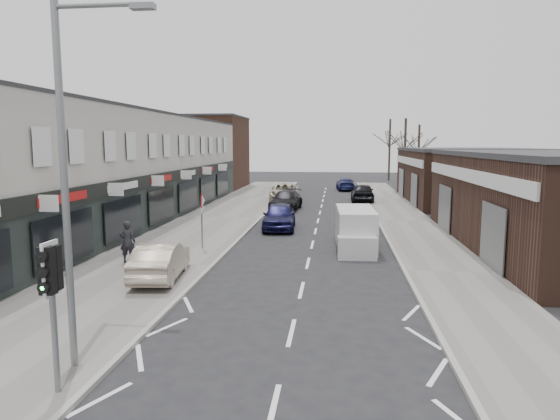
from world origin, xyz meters
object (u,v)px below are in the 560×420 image
(parked_car_left_b, at_px, (286,200))
(parked_car_right_b, at_px, (362,193))
(parked_car_right_a, at_px, (356,217))
(parked_car_right_c, at_px, (345,184))
(traffic_light, at_px, (51,282))
(sedan_on_pavement, at_px, (161,260))
(white_van, at_px, (355,230))
(pedestrian, at_px, (128,242))
(parked_car_left_c, at_px, (285,192))
(parked_car_left_a, at_px, (279,216))
(warning_sign, at_px, (202,205))
(street_lamp, at_px, (71,167))

(parked_car_left_b, xyz_separation_m, parked_car_right_b, (6.18, 6.06, 0.08))
(parked_car_right_a, height_order, parked_car_right_c, parked_car_right_a)
(traffic_light, relative_size, sedan_on_pavement, 0.75)
(traffic_light, height_order, white_van, traffic_light)
(pedestrian, bearing_deg, parked_car_left_b, -113.40)
(parked_car_left_c, height_order, parked_car_right_a, parked_car_left_c)
(traffic_light, distance_m, parked_car_left_a, 20.64)
(warning_sign, xyz_separation_m, parked_car_right_b, (8.66, 21.38, -1.38))
(parked_car_right_c, bearing_deg, street_lamp, 78.03)
(white_van, relative_size, parked_car_left_b, 0.99)
(traffic_light, xyz_separation_m, parked_car_right_b, (7.90, 35.40, -1.59))
(warning_sign, xyz_separation_m, pedestrian, (-2.38, -3.20, -1.19))
(street_lamp, bearing_deg, parked_car_right_a, 70.76)
(parked_car_right_b, height_order, parked_car_right_c, parked_car_right_b)
(parked_car_left_a, distance_m, parked_car_right_a, 4.66)
(street_lamp, bearing_deg, parked_car_left_a, 83.11)
(pedestrian, relative_size, parked_car_right_a, 0.41)
(warning_sign, relative_size, white_van, 0.53)
(parked_car_left_a, bearing_deg, parked_car_right_a, 5.02)
(traffic_light, relative_size, white_van, 0.61)
(traffic_light, distance_m, white_van, 16.72)
(traffic_light, xyz_separation_m, parked_car_left_b, (1.72, 29.34, -1.67))
(street_lamp, xyz_separation_m, sedan_on_pavement, (-0.77, 7.33, -3.82))
(parked_car_left_c, bearing_deg, warning_sign, -98.81)
(street_lamp, xyz_separation_m, parked_car_right_a, (6.94, 19.89, -3.91))
(parked_car_right_c, bearing_deg, parked_car_left_b, 70.55)
(parked_car_left_a, xyz_separation_m, parked_car_right_a, (4.62, 0.65, -0.08))
(street_lamp, distance_m, warning_sign, 13.04)
(traffic_light, distance_m, sedan_on_pavement, 8.74)
(sedan_on_pavement, bearing_deg, warning_sign, -97.70)
(traffic_light, height_order, parked_car_right_a, traffic_light)
(parked_car_right_c, bearing_deg, white_van, 86.37)
(sedan_on_pavement, relative_size, parked_car_right_a, 0.96)
(parked_car_right_a, distance_m, parked_car_right_c, 25.31)
(traffic_light, bearing_deg, parked_car_left_b, 86.64)
(traffic_light, bearing_deg, parked_car_right_b, 77.42)
(warning_sign, relative_size, pedestrian, 1.51)
(sedan_on_pavement, xyz_separation_m, pedestrian, (-2.25, 2.28, 0.21))
(parked_car_right_a, bearing_deg, warning_sign, 42.66)
(sedan_on_pavement, bearing_deg, traffic_light, 89.67)
(traffic_light, xyz_separation_m, warning_sign, (-0.76, 14.02, -0.21))
(street_lamp, bearing_deg, parked_car_left_b, 86.24)
(sedan_on_pavement, relative_size, parked_car_right_b, 0.86)
(white_van, xyz_separation_m, pedestrian, (-9.68, -4.50, 0.09))
(parked_car_right_a, bearing_deg, parked_car_right_c, -89.97)
(warning_sign, xyz_separation_m, parked_car_left_b, (2.48, 15.32, -1.46))
(sedan_on_pavement, distance_m, parked_car_right_b, 28.26)
(parked_car_left_a, bearing_deg, traffic_light, -99.11)
(traffic_light, distance_m, parked_car_left_c, 35.52)
(parked_car_left_b, height_order, parked_car_left_c, parked_car_left_c)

